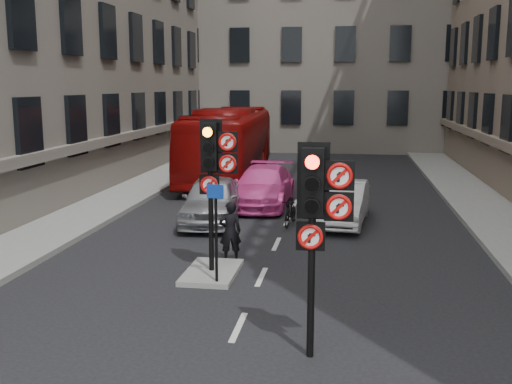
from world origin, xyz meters
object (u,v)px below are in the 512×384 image
(car_white, at_px, (342,203))
(car_pink, at_px, (263,186))
(signal_near, at_px, (318,205))
(motorcycle, at_px, (290,212))
(bus_red, at_px, (229,143))
(signal_far, at_px, (214,163))
(car_silver, at_px, (212,200))
(info_sign, at_px, (216,219))
(motorcyclist, at_px, (230,232))

(car_white, distance_m, car_pink, 3.91)
(signal_near, xyz_separation_m, motorcycle, (-1.32, 9.33, -2.14))
(bus_red, distance_m, motorcycle, 10.29)
(signal_near, relative_size, car_white, 0.86)
(signal_far, height_order, car_silver, signal_far)
(car_white, xyz_separation_m, info_sign, (-2.71, -6.74, 0.86))
(signal_far, distance_m, motorcycle, 5.93)
(signal_near, xyz_separation_m, info_sign, (-2.39, 3.19, -1.03))
(bus_red, bearing_deg, info_sign, -82.19)
(car_pink, bearing_deg, car_silver, -111.56)
(motorcyclist, bearing_deg, car_pink, -108.19)
(signal_near, xyz_separation_m, bus_red, (-5.19, 18.78, -0.90))
(car_white, relative_size, motorcyclist, 2.65)
(signal_far, relative_size, motorcycle, 2.43)
(car_white, height_order, info_sign, info_sign)
(signal_far, relative_size, car_pink, 0.72)
(signal_near, height_order, car_silver, signal_near)
(car_silver, height_order, info_sign, info_sign)
(car_white, distance_m, motorcycle, 1.76)
(car_white, bearing_deg, car_silver, -167.26)
(signal_near, height_order, info_sign, signal_near)
(car_silver, distance_m, car_pink, 3.29)
(car_silver, height_order, car_pink, car_silver)
(signal_near, xyz_separation_m, car_white, (0.32, 9.93, -1.90))
(car_pink, xyz_separation_m, motorcyclist, (0.20, -7.32, 0.06))
(signal_far, distance_m, car_pink, 8.70)
(signal_far, distance_m, motorcyclist, 2.24)
(car_white, bearing_deg, bus_red, 127.84)
(signal_near, bearing_deg, bus_red, 105.45)
(car_white, height_order, car_pink, car_pink)
(car_silver, height_order, car_white, car_silver)
(car_white, relative_size, motorcycle, 2.84)
(car_white, relative_size, info_sign, 1.88)
(motorcycle, bearing_deg, car_silver, -174.62)
(signal_far, height_order, car_pink, signal_far)
(car_pink, xyz_separation_m, info_sign, (0.27, -9.28, 0.83))
(car_white, distance_m, info_sign, 7.31)
(car_pink, xyz_separation_m, bus_red, (-2.54, 6.32, 0.96))
(car_silver, relative_size, motorcycle, 3.01)
(car_pink, bearing_deg, info_sign, -87.38)
(bus_red, distance_m, motorcyclist, 13.94)
(signal_near, relative_size, motorcycle, 2.43)
(car_pink, relative_size, bus_red, 0.41)
(motorcycle, bearing_deg, signal_far, -96.09)
(car_white, bearing_deg, motorcycle, -154.10)
(signal_far, xyz_separation_m, motorcycle, (1.28, 5.33, -2.26))
(signal_far, height_order, bus_red, signal_far)
(signal_far, distance_m, bus_red, 15.04)
(signal_near, relative_size, car_silver, 0.81)
(car_white, xyz_separation_m, car_pink, (-2.98, 2.54, 0.04))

